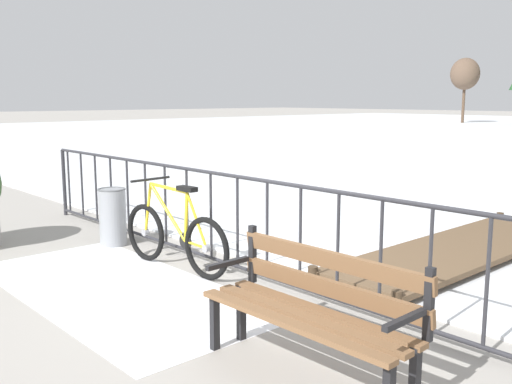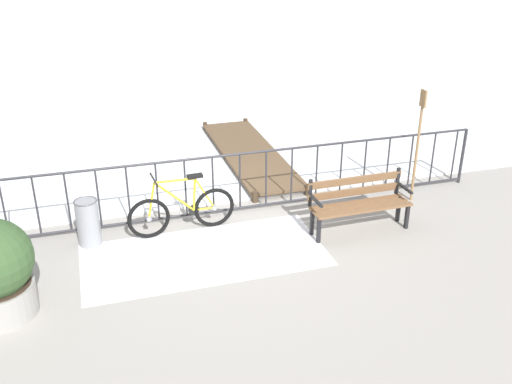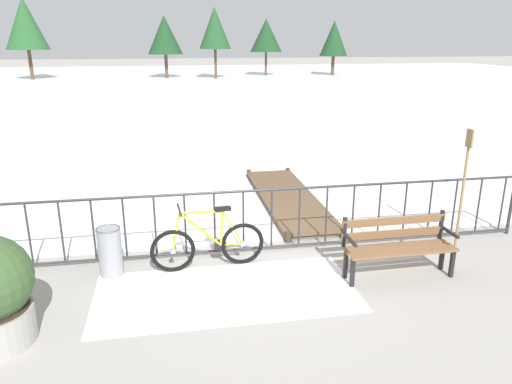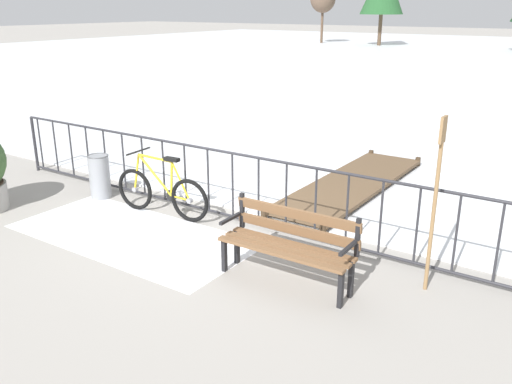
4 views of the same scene
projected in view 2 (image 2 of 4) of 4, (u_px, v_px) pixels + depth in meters
The scene contains 9 objects.
ground_plane at pixel (227, 214), 9.71m from camera, with size 160.00×160.00×0.00m, color #9E9991.
frozen_pond at pixel (109, 7), 34.37m from camera, with size 80.00×56.00×0.03m, color white.
snow_patch at pixel (204, 255), 8.49m from camera, with size 3.54×1.65×0.01m, color white.
railing_fence at pixel (227, 183), 9.47m from camera, with size 9.06×0.06×1.07m.
bicycle_near_railing at pixel (182, 211), 8.99m from camera, with size 1.71×0.52×0.97m.
park_bench at pixel (358, 200), 9.03m from camera, with size 1.61×0.51×0.89m.
trash_bin at pixel (88, 222), 8.64m from camera, with size 0.35×0.35×0.73m.
oar_upright at pixel (418, 139), 9.72m from camera, with size 0.04×0.16×1.98m.
wooden_dock at pixel (249, 153), 11.97m from camera, with size 1.10×4.16×0.20m.
Camera 2 is at (-2.06, -8.43, 4.40)m, focal length 40.53 mm.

